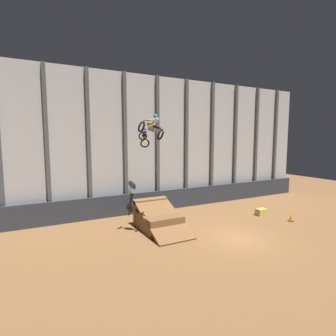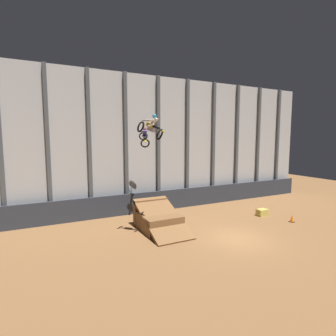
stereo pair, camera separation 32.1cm
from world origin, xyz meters
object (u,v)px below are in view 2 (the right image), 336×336
dirt_ramp (157,219)px  rider_bike_left_air (151,127)px  traffic_cone_near_ramp (292,219)px  rider_bike_right_air (144,137)px  hay_bale_trackside (262,212)px

dirt_ramp → rider_bike_left_air: rider_bike_left_air is taller
dirt_ramp → traffic_cone_near_ramp: dirt_ramp is taller
dirt_ramp → traffic_cone_near_ramp: bearing=-19.0°
rider_bike_right_air → traffic_cone_near_ramp: bearing=-17.0°
dirt_ramp → traffic_cone_near_ramp: 10.57m
traffic_cone_near_ramp → hay_bale_trackside: bearing=108.7°
rider_bike_left_air → rider_bike_right_air: size_ratio=0.91×
rider_bike_left_air → rider_bike_right_air: rider_bike_left_air is taller
rider_bike_right_air → rider_bike_left_air: bearing=-90.8°
rider_bike_left_air → hay_bale_trackside: rider_bike_left_air is taller
rider_bike_right_air → hay_bale_trackside: rider_bike_right_air is taller
rider_bike_left_air → traffic_cone_near_ramp: 13.22m
dirt_ramp → rider_bike_right_air: size_ratio=2.46×
dirt_ramp → rider_bike_left_air: bearing=-123.7°
dirt_ramp → hay_bale_trackside: dirt_ramp is taller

